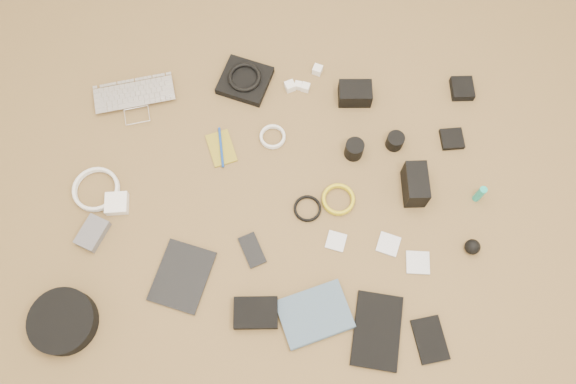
{
  "coord_description": "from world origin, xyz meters",
  "views": [
    {
      "loc": [
        0.06,
        -0.64,
        1.83
      ],
      "look_at": [
        0.06,
        0.04,
        0.02
      ],
      "focal_mm": 35.0,
      "sensor_mm": 36.0,
      "label": 1
    }
  ],
  "objects_px": {
    "dslr_camera": "(355,94)",
    "phone": "(252,250)",
    "tablet": "(182,276)",
    "headphone_case": "(63,321)",
    "laptop": "(136,104)",
    "paperback": "(324,339)"
  },
  "relations": [
    {
      "from": "headphone_case",
      "to": "tablet",
      "type": "bearing_deg",
      "value": 22.9
    },
    {
      "from": "laptop",
      "to": "phone",
      "type": "distance_m",
      "value": 0.7
    },
    {
      "from": "phone",
      "to": "dslr_camera",
      "type": "bearing_deg",
      "value": 33.87
    },
    {
      "from": "phone",
      "to": "paperback",
      "type": "distance_m",
      "value": 0.37
    },
    {
      "from": "paperback",
      "to": "headphone_case",
      "type": "bearing_deg",
      "value": 67.0
    },
    {
      "from": "dslr_camera",
      "to": "headphone_case",
      "type": "distance_m",
      "value": 1.26
    },
    {
      "from": "laptop",
      "to": "headphone_case",
      "type": "bearing_deg",
      "value": -113.16
    },
    {
      "from": "laptop",
      "to": "tablet",
      "type": "distance_m",
      "value": 0.67
    },
    {
      "from": "dslr_camera",
      "to": "phone",
      "type": "distance_m",
      "value": 0.69
    },
    {
      "from": "dslr_camera",
      "to": "tablet",
      "type": "xyz_separation_m",
      "value": [
        -0.59,
        -0.67,
        -0.03
      ]
    },
    {
      "from": "paperback",
      "to": "phone",
      "type": "bearing_deg",
      "value": 19.38
    },
    {
      "from": "tablet",
      "to": "phone",
      "type": "height_order",
      "value": "same"
    },
    {
      "from": "paperback",
      "to": "tablet",
      "type": "bearing_deg",
      "value": 46.96
    },
    {
      "from": "phone",
      "to": "headphone_case",
      "type": "distance_m",
      "value": 0.64
    },
    {
      "from": "laptop",
      "to": "paperback",
      "type": "height_order",
      "value": "laptop"
    },
    {
      "from": "tablet",
      "to": "paperback",
      "type": "height_order",
      "value": "paperback"
    },
    {
      "from": "dslr_camera",
      "to": "paperback",
      "type": "xyz_separation_m",
      "value": [
        -0.13,
        -0.87,
        -0.02
      ]
    },
    {
      "from": "laptop",
      "to": "dslr_camera",
      "type": "height_order",
      "value": "dslr_camera"
    },
    {
      "from": "dslr_camera",
      "to": "phone",
      "type": "xyz_separation_m",
      "value": [
        -0.36,
        -0.58,
        -0.03
      ]
    },
    {
      "from": "dslr_camera",
      "to": "paperback",
      "type": "bearing_deg",
      "value": -98.69
    },
    {
      "from": "dslr_camera",
      "to": "headphone_case",
      "type": "bearing_deg",
      "value": -139.48
    },
    {
      "from": "dslr_camera",
      "to": "headphone_case",
      "type": "height_order",
      "value": "dslr_camera"
    }
  ]
}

